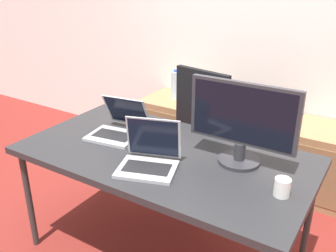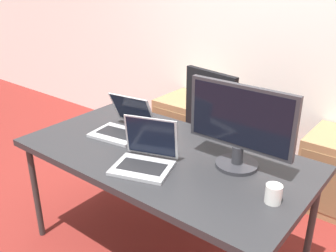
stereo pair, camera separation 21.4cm
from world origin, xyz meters
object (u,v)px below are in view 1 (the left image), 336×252
Objects in this scene: monitor at (242,122)px; coffee_cup_white at (282,187)px; cabinet_left at (175,127)px; coffee_cup_brown at (163,132)px; cabinet_right at (328,165)px; mouse at (174,151)px; laptop_left at (118,128)px; laptop_right at (149,158)px; water_bottle at (175,85)px; office_chair at (214,149)px.

coffee_cup_white is at bearing -33.88° from monitor.
coffee_cup_brown is (0.57, -1.09, 0.50)m from cabinet_left.
monitor is (-0.33, -1.11, 0.68)m from cabinet_right.
mouse is 0.57× the size of coffee_cup_brown.
cabinet_left is 1.31m from laptop_left.
laptop_right is at bearing -98.69° from mouse.
coffee_cup_white is (0.29, -0.20, -0.19)m from monitor.
water_bottle is at bearing 103.47° from laptop_left.
mouse is at bearing -4.21° from laptop_left.
laptop_right is at bearing -85.79° from office_chair.
water_bottle is at bearing 120.74° from mouse.
water_bottle is 1.57m from monitor.
mouse is 0.66m from coffee_cup_white.
cabinet_left is 1.60× the size of laptop_right.
coffee_cup_white is at bearing -8.52° from mouse.
laptop_left is (0.28, -1.18, 0.07)m from water_bottle.
water_bottle is 1.23m from coffee_cup_brown.
coffee_cup_brown is (-0.84, -1.09, 0.50)m from cabinet_right.
monitor is at bearing 4.82° from laptop_left.
laptop_right is at bearing -141.93° from monitor.
laptop_right is (-0.71, -1.42, 0.50)m from cabinet_right.
water_bottle is 1.90m from coffee_cup_white.
mouse is at bearing -164.39° from monitor.
monitor is (1.08, -1.11, 0.68)m from cabinet_left.
office_chair reaches higher than laptop_left.
cabinet_right is at bearing 0.00° from cabinet_left.
office_chair is 2.95× the size of laptop_right.
office_chair is 10.52× the size of coffee_cup_brown.
monitor reaches higher than laptop_right.
water_bottle reaches higher than mouse.
cabinet_right is at bearing 28.43° from office_chair.
coffee_cup_brown is at bearing 142.18° from mouse.
coffee_cup_white is (1.37, -1.31, 0.07)m from water_bottle.
monitor is at bearing -56.29° from office_chair.
monitor reaches higher than coffee_cup_white.
cabinet_right is 2.09× the size of water_bottle.
coffee_cup_white is at bearing -43.71° from cabinet_left.
coffee_cup_brown is at bearing 177.42° from monitor.
water_bottle is 1.22m from laptop_left.
mouse is (0.44, -0.03, -0.03)m from laptop_left.
cabinet_left is 1.65m from laptop_right.
cabinet_left is at bearing 180.00° from cabinet_right.
coffee_cup_brown reaches higher than cabinet_right.
water_bottle is 3.12× the size of coffee_cup_white.
cabinet_left is 1.96m from coffee_cup_white.
office_chair is 1.07m from laptop_right.
coffee_cup_brown is at bearing 111.23° from laptop_right.
laptop_right is (0.07, -0.99, 0.39)m from office_chair.
cabinet_left is at bearing 120.78° from mouse.
coffee_cup_brown is at bearing -62.67° from water_bottle.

